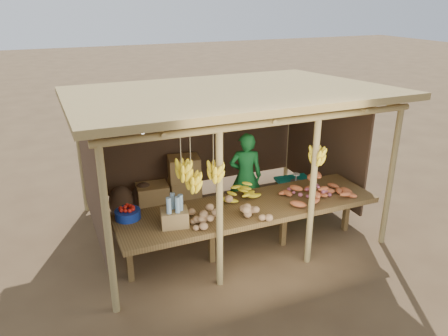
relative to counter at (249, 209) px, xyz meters
name	(u,v)px	position (x,y,z in m)	size (l,w,h in m)	color
ground	(224,225)	(0.00, 0.95, -0.74)	(60.00, 60.00, 0.00)	brown
stall_structure	(223,117)	(-0.03, 0.91, 1.18)	(4.70, 3.50, 2.43)	#99824F
counter	(249,209)	(0.00, 0.00, 0.00)	(3.90, 1.05, 0.80)	brown
potato_heap	(227,207)	(-0.47, -0.25, 0.25)	(1.02, 0.61, 0.37)	#A07A52
sweet_potato_heap	(318,187)	(1.08, -0.16, 0.24)	(1.04, 0.62, 0.36)	#C05D31
onion_heap	(309,186)	(0.98, -0.07, 0.24)	(0.68, 0.41, 0.35)	#A45063
banana_pile	(242,190)	(-0.02, 0.20, 0.23)	(0.54, 0.32, 0.34)	yellow
tomato_basin	(128,213)	(-1.72, 0.31, 0.14)	(0.35, 0.35, 0.19)	navy
bottle_box	(174,214)	(-1.18, -0.13, 0.23)	(0.40, 0.34, 0.45)	#A17D48
vendor	(246,176)	(0.46, 1.08, 0.04)	(0.57, 0.37, 1.55)	#1A752F
tarp_crate	(294,193)	(1.43, 1.02, -0.44)	(0.66, 0.58, 0.74)	brown
carton_stack	(174,185)	(-0.55, 2.03, -0.34)	(1.23, 0.51, 0.90)	#A17D48
burlap_sacks	(133,197)	(-1.32, 2.09, -0.47)	(0.86, 0.45, 0.61)	#4B3423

